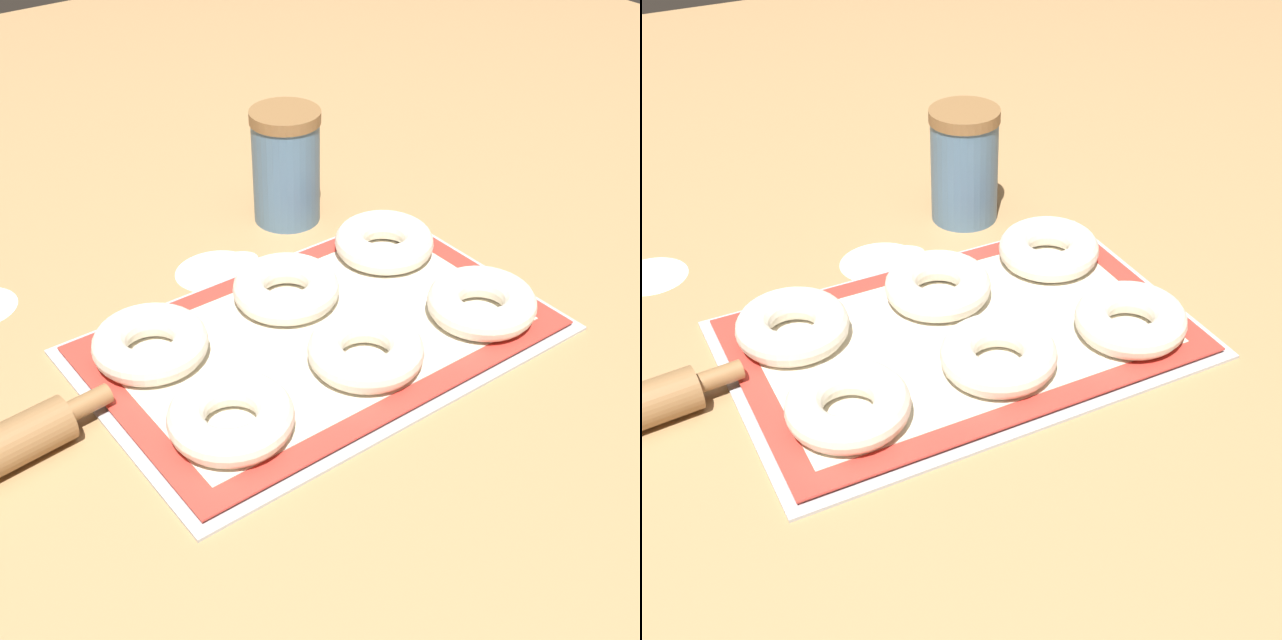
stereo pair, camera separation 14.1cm
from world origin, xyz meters
The scene contains 13 objects.
ground_plane centered at (0.00, 0.00, 0.00)m, with size 2.80×2.80×0.00m, color #A87F51.
baking_tray centered at (0.02, -0.02, 0.00)m, with size 0.53×0.34×0.01m.
baking_mat centered at (0.02, -0.02, 0.01)m, with size 0.51×0.32×0.00m.
bagel_front_left centered at (-0.15, -0.10, 0.03)m, with size 0.13×0.13×0.04m.
bagel_front_center centered at (0.03, -0.09, 0.03)m, with size 0.13×0.13×0.04m.
bagel_front_right centered at (0.19, -0.10, 0.03)m, with size 0.13×0.13×0.04m.
bagel_back_left centered at (-0.16, 0.06, 0.03)m, with size 0.13×0.13×0.04m.
bagel_back_center centered at (0.03, 0.06, 0.03)m, with size 0.13×0.13×0.04m.
bagel_back_right centered at (0.19, 0.07, 0.03)m, with size 0.13×0.13×0.04m.
flour_canister centered at (0.16, 0.24, 0.08)m, with size 0.10×0.10×0.16m.
flour_patch_near centered at (0.01, 0.19, 0.00)m, with size 0.10×0.06×0.00m.
flour_patch_far centered at (-0.28, 0.29, 0.00)m, with size 0.10×0.09×0.00m.
flour_patch_side centered at (0.00, 0.18, 0.00)m, with size 0.11×0.10×0.00m.
Camera 2 is at (-0.36, -0.75, 0.64)m, focal length 50.00 mm.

